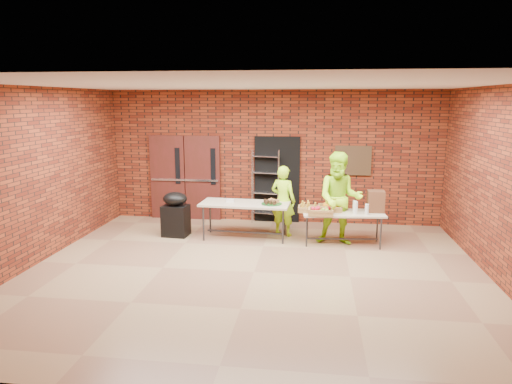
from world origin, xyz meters
TOP-DOWN VIEW (x-y plane):
  - room at (0.00, 0.00)m, footprint 8.08×7.08m
  - double_doors at (-2.20, 3.44)m, footprint 1.78×0.12m
  - dark_doorway at (0.10, 3.46)m, footprint 1.10×0.06m
  - bronze_plaque at (1.90, 3.45)m, footprint 0.85×0.04m
  - wire_rack at (-0.17, 3.32)m, footprint 0.68×0.32m
  - table_left at (-0.46, 1.99)m, footprint 1.95×0.89m
  - table_right at (1.62, 1.82)m, footprint 1.71×0.84m
  - basket_bananas at (0.91, 1.81)m, footprint 0.44×0.34m
  - basket_oranges at (1.35, 1.92)m, footprint 0.49×0.38m
  - basket_apples at (1.15, 1.59)m, footprint 0.49×0.38m
  - muffin_tray at (0.12, 1.94)m, footprint 0.44×0.44m
  - napkin_box at (-0.79, 2.05)m, footprint 0.17×0.11m
  - coffee_dispenser at (2.27, 1.96)m, footprint 0.34×0.30m
  - cup_stack_front at (1.85, 1.69)m, footprint 0.09×0.09m
  - cup_stack_mid at (2.07, 1.66)m, footprint 0.07×0.07m
  - cup_stack_back at (1.85, 1.89)m, footprint 0.08×0.08m
  - covered_grill at (-2.01, 1.96)m, footprint 0.58×0.49m
  - volunteer_woman at (0.34, 2.32)m, footprint 0.67×0.55m
  - volunteer_man at (1.53, 1.84)m, footprint 0.98×0.79m

SIDE VIEW (x-z plane):
  - covered_grill at x=-2.01m, z-range 0.00..0.98m
  - table_right at x=1.62m, z-range 0.28..0.97m
  - table_left at x=-0.46m, z-range 0.33..1.11m
  - basket_bananas at x=0.91m, z-range 0.67..0.81m
  - basket_oranges at x=1.35m, z-range 0.67..0.82m
  - basket_apples at x=1.15m, z-range 0.67..0.82m
  - volunteer_woman at x=0.34m, z-range 0.00..1.56m
  - cup_stack_mid at x=2.07m, z-range 0.68..0.90m
  - cup_stack_back at x=1.85m, z-range 0.68..0.92m
  - cup_stack_front at x=1.85m, z-range 0.68..0.94m
  - napkin_box at x=-0.79m, z-range 0.78..0.84m
  - muffin_tray at x=0.12m, z-range 0.78..0.89m
  - wire_rack at x=-0.17m, z-range 0.00..1.78m
  - coffee_dispenser at x=2.27m, z-range 0.68..1.13m
  - volunteer_man at x=1.53m, z-range 0.00..1.93m
  - dark_doorway at x=0.10m, z-range 0.00..2.10m
  - double_doors at x=-2.20m, z-range 0.00..2.10m
  - bronze_plaque at x=1.90m, z-range 1.20..1.90m
  - room at x=0.00m, z-range -0.04..3.24m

